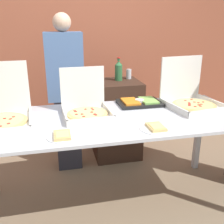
% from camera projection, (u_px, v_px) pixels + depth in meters
% --- Properties ---
extents(ground_plane, '(16.00, 16.00, 0.00)m').
position_uv_depth(ground_plane, '(112.00, 203.00, 2.58)').
color(ground_plane, '#847056').
extents(brick_wall_behind, '(10.00, 0.06, 2.80)m').
position_uv_depth(brick_wall_behind, '(85.00, 43.00, 3.68)').
color(brick_wall_behind, '#9E5138').
rests_on(brick_wall_behind, ground_plane).
extents(buffet_table, '(2.38, 0.97, 0.90)m').
position_uv_depth(buffet_table, '(112.00, 127.00, 2.31)').
color(buffet_table, silver).
rests_on(buffet_table, ground_plane).
extents(pizza_box_near_right, '(0.54, 0.55, 0.47)m').
position_uv_depth(pizza_box_near_right, '(190.00, 98.00, 2.55)').
color(pizza_box_near_right, silver).
rests_on(pizza_box_near_right, buffet_table).
extents(pizza_box_near_left, '(0.42, 0.44, 0.40)m').
position_uv_depth(pizza_box_near_left, '(86.00, 107.00, 2.31)').
color(pizza_box_near_left, silver).
rests_on(pizza_box_near_left, buffet_table).
extents(pizza_box_far_right, '(0.51, 0.52, 0.48)m').
position_uv_depth(pizza_box_far_right, '(0.00, 113.00, 2.14)').
color(pizza_box_far_right, silver).
rests_on(pizza_box_far_right, buffet_table).
extents(paper_plate_front_left, '(0.25, 0.25, 0.03)m').
position_uv_depth(paper_plate_front_left, '(156.00, 128.00, 2.03)').
color(paper_plate_front_left, white).
rests_on(paper_plate_front_left, buffet_table).
extents(paper_plate_front_center, '(0.22, 0.22, 0.03)m').
position_uv_depth(paper_plate_front_center, '(62.00, 136.00, 1.89)').
color(paper_plate_front_center, white).
rests_on(paper_plate_front_center, buffet_table).
extents(veggie_tray, '(0.42, 0.30, 0.05)m').
position_uv_depth(veggie_tray, '(139.00, 102.00, 2.62)').
color(veggie_tray, black).
rests_on(veggie_tray, buffet_table).
extents(sideboard_podium, '(0.58, 0.54, 1.00)m').
position_uv_depth(sideboard_podium, '(116.00, 119.00, 3.38)').
color(sideboard_podium, '#382319').
rests_on(sideboard_podium, ground_plane).
extents(soda_bottle, '(0.09, 0.09, 0.28)m').
position_uv_depth(soda_bottle, '(119.00, 70.00, 3.23)').
color(soda_bottle, '#2D6638').
rests_on(soda_bottle, sideboard_podium).
extents(soda_can_silver, '(0.07, 0.07, 0.12)m').
position_uv_depth(soda_can_silver, '(129.00, 74.00, 3.35)').
color(soda_can_silver, silver).
rests_on(soda_can_silver, sideboard_podium).
extents(soda_can_colored, '(0.07, 0.07, 0.12)m').
position_uv_depth(soda_can_colored, '(100.00, 74.00, 3.36)').
color(soda_can_colored, '#334CB2').
rests_on(soda_can_colored, sideboard_podium).
extents(person_guest_plaid, '(0.40, 0.22, 1.78)m').
position_uv_depth(person_guest_plaid, '(66.00, 93.00, 2.95)').
color(person_guest_plaid, '#2D2D38').
rests_on(person_guest_plaid, ground_plane).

